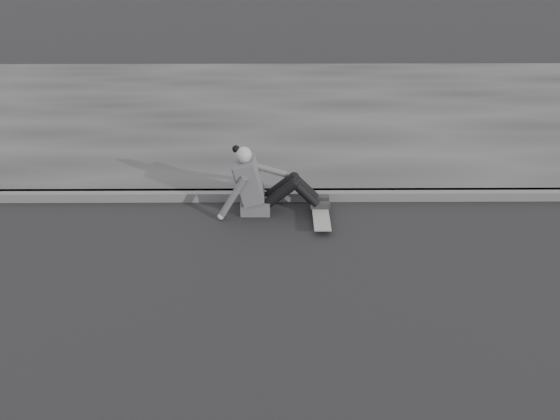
% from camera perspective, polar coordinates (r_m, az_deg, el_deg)
% --- Properties ---
extents(ground, '(80.00, 80.00, 0.00)m').
position_cam_1_polar(ground, '(5.94, 5.59, -10.64)').
color(ground, black).
rests_on(ground, ground).
extents(curb, '(24.00, 0.16, 0.12)m').
position_cam_1_polar(curb, '(8.07, 3.92, 1.36)').
color(curb, '#515151').
rests_on(curb, ground).
extents(sidewalk, '(24.00, 6.00, 0.12)m').
position_cam_1_polar(sidewalk, '(10.83, 2.85, 8.70)').
color(sidewalk, '#333333').
rests_on(sidewalk, ground).
extents(skateboard, '(0.20, 0.78, 0.09)m').
position_cam_1_polar(skateboard, '(7.57, 3.76, -0.48)').
color(skateboard, gray).
rests_on(skateboard, ground).
extents(seated_woman, '(1.38, 0.46, 0.88)m').
position_cam_1_polar(seated_woman, '(7.64, -1.80, 2.30)').
color(seated_woman, '#494A4C').
rests_on(seated_woman, ground).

